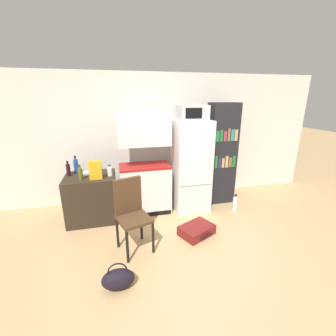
{
  "coord_description": "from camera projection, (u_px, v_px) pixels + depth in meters",
  "views": [
    {
      "loc": [
        -0.84,
        -2.41,
        2.02
      ],
      "look_at": [
        -0.06,
        0.85,
        0.96
      ],
      "focal_mm": 24.0,
      "sensor_mm": 36.0,
      "label": 1
    }
  ],
  "objects": [
    {
      "name": "bowl",
      "position": [
        87.0,
        173.0,
        3.78
      ],
      "size": [
        0.14,
        0.14,
        0.04
      ],
      "color": "silver",
      "rests_on": "side_table"
    },
    {
      "name": "bookshelf",
      "position": [
        221.0,
        154.0,
        4.32
      ],
      "size": [
        0.52,
        0.35,
        1.93
      ],
      "color": "black",
      "rests_on": "ground_plane"
    },
    {
      "name": "bottle_wine_dark",
      "position": [
        68.0,
        169.0,
        3.67
      ],
      "size": [
        0.06,
        0.06,
        0.25
      ],
      "color": "black",
      "rests_on": "side_table"
    },
    {
      "name": "bottle_amber_beer",
      "position": [
        96.0,
        167.0,
        3.93
      ],
      "size": [
        0.09,
        0.09,
        0.15
      ],
      "color": "brown",
      "rests_on": "side_table"
    },
    {
      "name": "water_bottle_front",
      "position": [
        235.0,
        204.0,
        4.12
      ],
      "size": [
        0.09,
        0.09,
        0.33
      ],
      "color": "silver",
      "rests_on": "ground_plane"
    },
    {
      "name": "wall_back",
      "position": [
        167.0,
        138.0,
        4.55
      ],
      "size": [
        6.4,
        0.1,
        2.46
      ],
      "color": "silver",
      "rests_on": "ground_plane"
    },
    {
      "name": "ground_plane",
      "position": [
        187.0,
        254.0,
        3.03
      ],
      "size": [
        24.0,
        24.0,
        0.0
      ],
      "primitive_type": "plane",
      "color": "tan"
    },
    {
      "name": "bottle_olive_oil",
      "position": [
        80.0,
        173.0,
        3.48
      ],
      "size": [
        0.06,
        0.06,
        0.24
      ],
      "color": "#566619",
      "rests_on": "side_table"
    },
    {
      "name": "handbag",
      "position": [
        118.0,
        279.0,
        2.45
      ],
      "size": [
        0.36,
        0.2,
        0.33
      ],
      "color": "black",
      "rests_on": "ground_plane"
    },
    {
      "name": "bottle_milk_white",
      "position": [
        110.0,
        171.0,
        3.67
      ],
      "size": [
        0.08,
        0.08,
        0.18
      ],
      "color": "white",
      "rests_on": "side_table"
    },
    {
      "name": "side_table",
      "position": [
        92.0,
        198.0,
        3.8
      ],
      "size": [
        0.81,
        0.66,
        0.78
      ],
      "color": "#2D2319",
      "rests_on": "ground_plane"
    },
    {
      "name": "refrigerator",
      "position": [
        191.0,
        166.0,
        4.09
      ],
      "size": [
        0.62,
        0.63,
        1.65
      ],
      "color": "white",
      "rests_on": "ground_plane"
    },
    {
      "name": "cereal_box",
      "position": [
        95.0,
        170.0,
        3.49
      ],
      "size": [
        0.19,
        0.07,
        0.3
      ],
      "color": "gold",
      "rests_on": "side_table"
    },
    {
      "name": "chair",
      "position": [
        131.0,
        209.0,
        3.01
      ],
      "size": [
        0.5,
        0.51,
        1.0
      ],
      "rotation": [
        0.0,
        0.0,
        0.32
      ],
      "color": "black",
      "rests_on": "ground_plane"
    },
    {
      "name": "kitchen_hutch",
      "position": [
        145.0,
        168.0,
        3.95
      ],
      "size": [
        0.89,
        0.51,
        1.8
      ],
      "color": "silver",
      "rests_on": "ground_plane"
    },
    {
      "name": "bottle_blue_soda",
      "position": [
        76.0,
        165.0,
        3.82
      ],
      "size": [
        0.07,
        0.07,
        0.29
      ],
      "color": "#1E47A3",
      "rests_on": "side_table"
    },
    {
      "name": "microwave",
      "position": [
        192.0,
        112.0,
        3.8
      ],
      "size": [
        0.48,
        0.39,
        0.25
      ],
      "color": "#B7B7BC",
      "rests_on": "refrigerator"
    },
    {
      "name": "suitcase_large_flat",
      "position": [
        197.0,
        230.0,
        3.44
      ],
      "size": [
        0.6,
        0.53,
        0.15
      ],
      "rotation": [
        0.0,
        0.0,
        0.45
      ],
      "color": "maroon",
      "rests_on": "ground_plane"
    }
  ]
}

